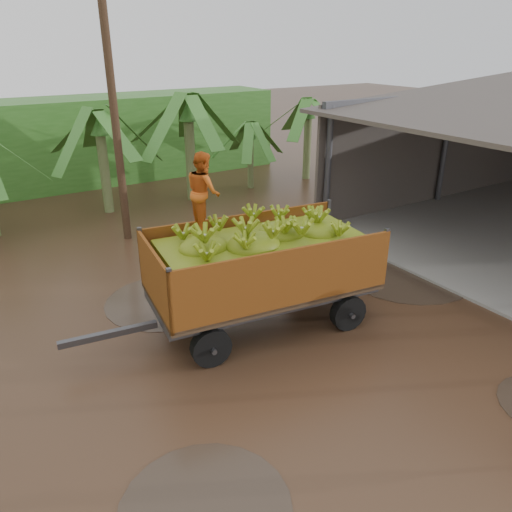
% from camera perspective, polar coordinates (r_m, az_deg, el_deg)
% --- Properties ---
extents(ground, '(100.00, 100.00, 0.00)m').
position_cam_1_polar(ground, '(10.04, 5.18, -12.13)').
color(ground, black).
rests_on(ground, ground).
extents(hedge_north, '(22.00, 3.00, 3.60)m').
position_cam_1_polar(hedge_north, '(22.95, -24.61, 11.31)').
color(hedge_north, '#2D661E').
rests_on(hedge_north, ground).
extents(banana_trailer, '(6.73, 2.91, 3.82)m').
position_cam_1_polar(banana_trailer, '(10.61, 0.62, -0.91)').
color(banana_trailer, '#9D5416').
rests_on(banana_trailer, ground).
extents(utility_pole, '(1.20, 0.24, 8.76)m').
position_cam_1_polar(utility_pole, '(15.48, -16.13, 17.46)').
color(utility_pole, '#47301E').
rests_on(utility_pole, ground).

